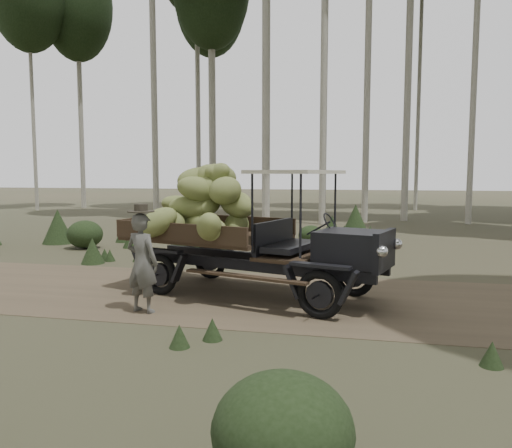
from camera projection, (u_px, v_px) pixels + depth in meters
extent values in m
plane|color=#473D2B|center=(291.00, 298.00, 8.85)|extent=(120.00, 120.00, 0.00)
cube|color=brown|center=(291.00, 298.00, 8.85)|extent=(70.00, 4.00, 0.01)
cube|color=black|center=(351.00, 248.00, 8.09)|extent=(1.24, 1.21, 0.55)
cube|color=black|center=(384.00, 250.00, 7.82)|extent=(0.39, 0.99, 0.62)
cube|color=black|center=(273.00, 236.00, 8.76)|extent=(0.49, 1.37, 0.55)
cube|color=#38281C|center=(208.00, 237.00, 9.46)|extent=(3.22, 2.56, 0.08)
cube|color=#38281C|center=(233.00, 223.00, 10.23)|extent=(2.71, 0.88, 0.32)
cube|color=#38281C|center=(178.00, 232.00, 8.66)|extent=(2.71, 0.88, 0.32)
cube|color=#38281C|center=(150.00, 224.00, 10.13)|extent=(0.59, 1.75, 0.32)
cube|color=beige|center=(296.00, 172.00, 8.44)|extent=(1.61, 1.97, 0.06)
cube|color=black|center=(266.00, 259.00, 9.32)|extent=(4.45, 1.45, 0.18)
cube|color=black|center=(245.00, 265.00, 8.65)|extent=(4.45, 1.45, 0.18)
torus|color=black|center=(354.00, 276.00, 8.95)|extent=(0.77, 0.36, 0.76)
torus|color=black|center=(320.00, 294.00, 7.55)|extent=(0.77, 0.36, 0.76)
torus|color=black|center=(210.00, 261.00, 10.47)|extent=(0.77, 0.36, 0.76)
torus|color=black|center=(160.00, 274.00, 9.07)|extent=(0.77, 0.36, 0.76)
sphere|color=beige|center=(397.00, 244.00, 8.17)|extent=(0.18, 0.18, 0.18)
sphere|color=beige|center=(382.00, 252.00, 7.38)|extent=(0.18, 0.18, 0.18)
ellipsoid|color=olive|center=(197.00, 224.00, 9.33)|extent=(0.91, 0.84, 0.53)
ellipsoid|color=olive|center=(237.00, 204.00, 9.20)|extent=(0.98, 0.85, 0.66)
ellipsoid|color=olive|center=(224.00, 192.00, 9.28)|extent=(0.56, 0.79, 0.50)
ellipsoid|color=olive|center=(210.00, 179.00, 9.46)|extent=(0.76, 0.62, 0.48)
ellipsoid|color=olive|center=(166.00, 224.00, 9.07)|extent=(0.88, 0.74, 0.59)
ellipsoid|color=olive|center=(210.00, 203.00, 9.34)|extent=(0.37, 0.87, 0.59)
ellipsoid|color=olive|center=(224.00, 192.00, 9.54)|extent=(0.61, 1.00, 0.70)
ellipsoid|color=olive|center=(221.00, 175.00, 9.35)|extent=(0.70, 0.98, 0.54)
ellipsoid|color=olive|center=(213.00, 232.00, 8.51)|extent=(0.82, 0.94, 0.61)
ellipsoid|color=olive|center=(236.00, 203.00, 9.53)|extent=(0.76, 0.78, 0.45)
ellipsoid|color=olive|center=(212.00, 187.00, 9.35)|extent=(0.57, 0.87, 0.56)
ellipsoid|color=olive|center=(208.00, 178.00, 9.38)|extent=(0.89, 0.86, 0.65)
ellipsoid|color=olive|center=(237.00, 226.00, 9.30)|extent=(0.52, 0.83, 0.66)
ellipsoid|color=olive|center=(180.00, 205.00, 10.02)|extent=(0.85, 0.92, 0.52)
ellipsoid|color=olive|center=(225.00, 191.00, 8.90)|extent=(0.85, 0.83, 0.61)
ellipsoid|color=olive|center=(198.00, 179.00, 9.42)|extent=(0.94, 0.84, 0.54)
ellipsoid|color=olive|center=(195.00, 221.00, 10.51)|extent=(0.87, 0.94, 0.46)
ellipsoid|color=olive|center=(199.00, 205.00, 9.67)|extent=(0.53, 0.85, 0.41)
ellipsoid|color=olive|center=(199.00, 189.00, 9.13)|extent=(1.00, 0.83, 0.62)
ellipsoid|color=olive|center=(201.00, 177.00, 9.60)|extent=(0.81, 0.76, 0.60)
ellipsoid|color=olive|center=(187.00, 222.00, 9.60)|extent=(0.77, 0.59, 0.58)
ellipsoid|color=olive|center=(189.00, 208.00, 9.26)|extent=(0.89, 0.51, 0.44)
ellipsoid|color=olive|center=(217.00, 188.00, 9.65)|extent=(0.96, 1.01, 0.76)
ellipsoid|color=olive|center=(216.00, 175.00, 9.20)|extent=(0.85, 0.72, 0.62)
ellipsoid|color=olive|center=(157.00, 222.00, 8.79)|extent=(0.98, 0.75, 0.76)
ellipsoid|color=olive|center=(209.00, 227.00, 8.26)|extent=(0.65, 0.91, 0.70)
imported|color=#504F49|center=(142.00, 263.00, 7.89)|extent=(0.66, 0.52, 1.59)
cylinder|color=#2F2B21|center=(141.00, 211.00, 7.81)|extent=(0.52, 0.52, 0.02)
cylinder|color=#2F2B21|center=(141.00, 208.00, 7.80)|extent=(0.26, 0.26, 0.13)
cylinder|color=#B2AD9E|center=(212.00, 77.00, 27.38)|extent=(0.39, 0.39, 14.93)
cylinder|color=#B2AD9E|center=(325.00, 23.00, 23.46)|extent=(0.32, 0.32, 18.56)
cylinder|color=#B2AD9E|center=(197.00, 49.00, 29.42)|extent=(0.28, 0.28, 19.06)
cylinder|color=#B2AD9E|center=(152.00, 15.00, 23.63)|extent=(0.29, 0.29, 19.42)
cylinder|color=#B2AD9E|center=(323.00, 17.00, 29.66)|extent=(0.23, 0.23, 22.92)
cylinder|color=#B2AD9E|center=(421.00, 21.00, 28.85)|extent=(0.22, 0.22, 21.94)
cylinder|color=#B2AD9E|center=(211.00, 82.00, 32.18)|extent=(0.21, 0.21, 16.15)
cylinder|color=#B2AD9E|center=(80.00, 86.00, 31.32)|extent=(0.30, 0.30, 15.35)
ellipsoid|color=black|center=(77.00, 5.00, 30.82)|extent=(4.30, 4.30, 6.88)
cylinder|color=#B2AD9E|center=(410.00, 22.00, 22.49)|extent=(0.33, 0.33, 18.05)
cylinder|color=#B2AD9E|center=(31.00, 79.00, 29.20)|extent=(0.22, 0.22, 15.44)
ellipsoid|color=#233319|center=(85.00, 234.00, 14.70)|extent=(1.03, 1.03, 0.83)
cone|color=#233319|center=(173.00, 213.00, 19.32)|extent=(1.23, 1.23, 1.37)
ellipsoid|color=#233319|center=(170.00, 228.00, 17.20)|extent=(0.82, 0.82, 0.66)
cone|color=#233319|center=(344.00, 239.00, 13.73)|extent=(0.71, 0.71, 0.79)
cone|color=#233319|center=(355.00, 219.00, 18.00)|extent=(1.00, 1.00, 1.11)
ellipsoid|color=#233319|center=(372.00, 240.00, 15.14)|extent=(0.47, 0.47, 0.37)
cone|color=#233319|center=(188.00, 230.00, 13.59)|extent=(1.20, 1.20, 1.33)
ellipsoid|color=#233319|center=(219.00, 238.00, 13.66)|extent=(1.10, 1.10, 0.88)
cone|color=#233319|center=(58.00, 226.00, 15.76)|extent=(0.98, 0.98, 1.08)
cone|color=#233319|center=(332.00, 227.00, 17.04)|extent=(0.71, 0.71, 0.79)
ellipsoid|color=#233319|center=(311.00, 235.00, 15.31)|extent=(0.77, 0.77, 0.62)
cone|color=#233319|center=(370.00, 233.00, 16.70)|extent=(0.42, 0.42, 0.47)
cone|color=#233319|center=(92.00, 251.00, 12.24)|extent=(0.57, 0.57, 0.63)
ellipsoid|color=#233319|center=(283.00, 431.00, 3.49)|extent=(1.01, 1.01, 0.81)
cone|color=#233319|center=(123.00, 233.00, 16.07)|extent=(0.53, 0.53, 0.59)
cone|color=#233319|center=(130.00, 240.00, 14.81)|extent=(0.42, 0.42, 0.47)
cone|color=#233319|center=(105.00, 254.00, 12.75)|extent=(0.27, 0.27, 0.30)
cone|color=#233319|center=(138.00, 256.00, 12.53)|extent=(0.27, 0.27, 0.30)
cone|color=#233319|center=(318.00, 269.00, 10.83)|extent=(0.27, 0.27, 0.30)
cone|color=#233319|center=(147.00, 257.00, 12.28)|extent=(0.27, 0.27, 0.30)
cone|color=#233319|center=(110.00, 255.00, 12.58)|extent=(0.27, 0.27, 0.30)
cone|color=#233319|center=(492.00, 354.00, 5.71)|extent=(0.27, 0.27, 0.30)
cone|color=#233319|center=(179.00, 336.00, 6.34)|extent=(0.27, 0.27, 0.30)
cone|color=#233319|center=(347.00, 263.00, 11.52)|extent=(0.27, 0.27, 0.30)
cone|color=#233319|center=(212.00, 329.00, 6.62)|extent=(0.27, 0.27, 0.30)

